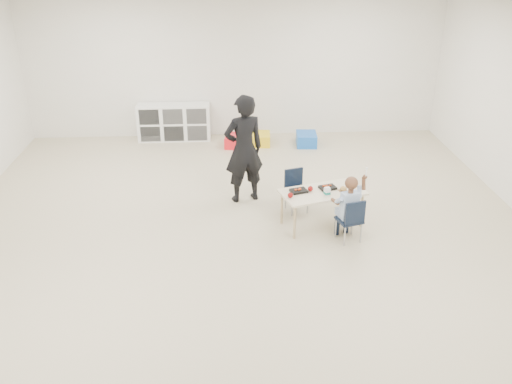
{
  "coord_description": "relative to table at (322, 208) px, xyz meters",
  "views": [
    {
      "loc": [
        -0.2,
        -5.91,
        3.68
      ],
      "look_at": [
        0.15,
        -0.01,
        0.85
      ],
      "focal_mm": 38.0,
      "sensor_mm": 36.0,
      "label": 1
    }
  ],
  "objects": [
    {
      "name": "room",
      "position": [
        -1.09,
        -0.66,
        1.14
      ],
      "size": [
        9.0,
        9.02,
        2.8
      ],
      "color": "#B9A98E",
      "rests_on": "ground"
    },
    {
      "name": "table",
      "position": [
        0.0,
        0.0,
        0.0
      ],
      "size": [
        1.24,
        0.86,
        0.51
      ],
      "rotation": [
        0.0,
        0.0,
        0.29
      ],
      "color": "beige",
      "rests_on": "ground"
    },
    {
      "name": "chair_near",
      "position": [
        0.29,
        -0.44,
        0.05
      ],
      "size": [
        0.37,
        0.36,
        0.62
      ],
      "primitive_type": null,
      "rotation": [
        0.0,
        0.0,
        0.29
      ],
      "color": "black",
      "rests_on": "ground"
    },
    {
      "name": "chair_far",
      "position": [
        -0.29,
        0.44,
        0.05
      ],
      "size": [
        0.37,
        0.36,
        0.62
      ],
      "primitive_type": null,
      "rotation": [
        0.0,
        0.0,
        0.29
      ],
      "color": "black",
      "rests_on": "ground"
    },
    {
      "name": "child",
      "position": [
        0.29,
        -0.44,
        0.22
      ],
      "size": [
        0.51,
        0.51,
        0.97
      ],
      "primitive_type": null,
      "rotation": [
        0.0,
        0.0,
        0.29
      ],
      "color": "#99B1CF",
      "rests_on": "chair_near"
    },
    {
      "name": "lunch_tray_near",
      "position": [
        0.08,
        0.08,
        0.27
      ],
      "size": [
        0.26,
        0.22,
        0.03
      ],
      "primitive_type": "cube",
      "rotation": [
        0.0,
        0.0,
        0.29
      ],
      "color": "black",
      "rests_on": "table"
    },
    {
      "name": "lunch_tray_far",
      "position": [
        -0.33,
        -0.0,
        0.27
      ],
      "size": [
        0.26,
        0.22,
        0.03
      ],
      "primitive_type": "cube",
      "rotation": [
        0.0,
        0.0,
        0.29
      ],
      "color": "black",
      "rests_on": "table"
    },
    {
      "name": "milk_carton",
      "position": [
        0.04,
        -0.11,
        0.3
      ],
      "size": [
        0.09,
        0.09,
        0.1
      ],
      "primitive_type": "cube",
      "rotation": [
        0.0,
        0.0,
        0.29
      ],
      "color": "white",
      "rests_on": "table"
    },
    {
      "name": "bread_roll",
      "position": [
        0.28,
        -0.01,
        0.29
      ],
      "size": [
        0.09,
        0.09,
        0.07
      ],
      "primitive_type": "ellipsoid",
      "color": "tan",
      "rests_on": "table"
    },
    {
      "name": "apple_near",
      "position": [
        -0.17,
        0.01,
        0.29
      ],
      "size": [
        0.07,
        0.07,
        0.07
      ],
      "primitive_type": "sphere",
      "color": "maroon",
      "rests_on": "table"
    },
    {
      "name": "apple_far",
      "position": [
        -0.46,
        -0.17,
        0.29
      ],
      "size": [
        0.07,
        0.07,
        0.07
      ],
      "primitive_type": "sphere",
      "color": "maroon",
      "rests_on": "table"
    },
    {
      "name": "cubby_shelf",
      "position": [
        -2.29,
        3.62,
        0.09
      ],
      "size": [
        1.4,
        0.4,
        0.7
      ],
      "primitive_type": "cube",
      "color": "white",
      "rests_on": "ground"
    },
    {
      "name": "adult",
      "position": [
        -1.03,
        0.85,
        0.56
      ],
      "size": [
        0.69,
        0.56,
        1.64
      ],
      "primitive_type": "imported",
      "rotation": [
        0.0,
        0.0,
        3.45
      ],
      "color": "black",
      "rests_on": "ground"
    },
    {
      "name": "bin_red",
      "position": [
        -1.12,
        3.15,
        -0.15
      ],
      "size": [
        0.41,
        0.49,
        0.22
      ],
      "primitive_type": "cube",
      "rotation": [
        0.0,
        0.0,
        -0.17
      ],
      "color": "red",
      "rests_on": "ground"
    },
    {
      "name": "bin_yellow",
      "position": [
        -0.62,
        3.22,
        -0.15
      ],
      "size": [
        0.38,
        0.47,
        0.22
      ],
      "primitive_type": "cube",
      "rotation": [
        0.0,
        0.0,
        -0.07
      ],
      "color": "yellow",
      "rests_on": "ground"
    },
    {
      "name": "bin_blue",
      "position": [
        0.25,
        3.13,
        -0.15
      ],
      "size": [
        0.4,
        0.5,
        0.23
      ],
      "primitive_type": "cube",
      "rotation": [
        0.0,
        0.0,
        -0.06
      ],
      "color": "blue",
      "rests_on": "ground"
    }
  ]
}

